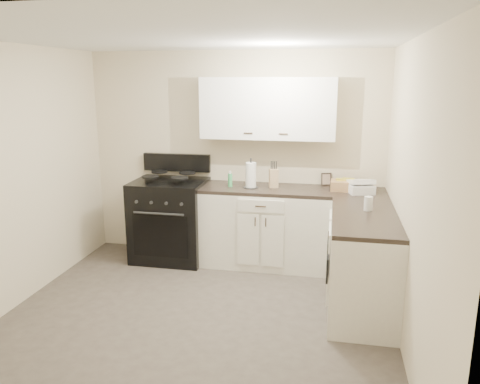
% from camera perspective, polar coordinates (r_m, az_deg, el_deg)
% --- Properties ---
extents(floor, '(3.60, 3.60, 0.00)m').
position_cam_1_polar(floor, '(4.48, -5.56, -15.37)').
color(floor, '#473F38').
rests_on(floor, ground).
extents(ceiling, '(3.60, 3.60, 0.00)m').
position_cam_1_polar(ceiling, '(3.94, -6.43, 18.36)').
color(ceiling, white).
rests_on(ceiling, wall_back).
extents(wall_back, '(3.60, 0.00, 3.60)m').
position_cam_1_polar(wall_back, '(5.74, -0.68, 4.40)').
color(wall_back, beige).
rests_on(wall_back, ground).
extents(wall_right, '(0.00, 3.60, 3.60)m').
position_cam_1_polar(wall_right, '(3.91, 20.16, -0.83)').
color(wall_right, beige).
rests_on(wall_right, ground).
extents(wall_left, '(0.00, 3.60, 3.60)m').
position_cam_1_polar(wall_left, '(4.87, -26.66, 1.28)').
color(wall_left, beige).
rests_on(wall_left, ground).
extents(wall_front, '(3.60, 0.00, 3.60)m').
position_cam_1_polar(wall_front, '(2.45, -18.54, -9.13)').
color(wall_front, beige).
rests_on(wall_front, ground).
extents(base_cabinets_back, '(1.55, 0.60, 0.90)m').
position_cam_1_polar(base_cabinets_back, '(5.57, 3.00, -4.38)').
color(base_cabinets_back, silver).
rests_on(base_cabinets_back, floor).
extents(base_cabinets_right, '(0.60, 1.90, 0.90)m').
position_cam_1_polar(base_cabinets_right, '(4.92, 14.46, -7.29)').
color(base_cabinets_right, silver).
rests_on(base_cabinets_right, floor).
extents(countertop_back, '(1.55, 0.60, 0.04)m').
position_cam_1_polar(countertop_back, '(5.45, 3.06, 0.33)').
color(countertop_back, black).
rests_on(countertop_back, base_cabinets_back).
extents(countertop_right, '(0.60, 1.90, 0.04)m').
position_cam_1_polar(countertop_right, '(4.77, 14.79, -2.01)').
color(countertop_right, black).
rests_on(countertop_right, base_cabinets_right).
extents(upper_cabinets, '(1.55, 0.30, 0.70)m').
position_cam_1_polar(upper_cabinets, '(5.46, 3.41, 10.13)').
color(upper_cabinets, white).
rests_on(upper_cabinets, wall_back).
extents(stove, '(0.86, 0.73, 1.04)m').
position_cam_1_polar(stove, '(5.82, -8.43, -3.63)').
color(stove, black).
rests_on(stove, floor).
extents(knife_block, '(0.12, 0.12, 0.22)m').
position_cam_1_polar(knife_block, '(5.44, 4.12, 1.70)').
color(knife_block, tan).
rests_on(knife_block, countertop_back).
extents(paper_towel, '(0.14, 0.14, 0.30)m').
position_cam_1_polar(paper_towel, '(5.40, 1.33, 2.05)').
color(paper_towel, white).
rests_on(paper_towel, countertop_back).
extents(soap_bottle, '(0.06, 0.06, 0.15)m').
position_cam_1_polar(soap_bottle, '(5.48, -1.21, 1.46)').
color(soap_bottle, '#45B564').
rests_on(soap_bottle, countertop_back).
extents(picture_frame, '(0.13, 0.07, 0.15)m').
position_cam_1_polar(picture_frame, '(5.63, 10.48, 1.55)').
color(picture_frame, black).
rests_on(picture_frame, countertop_back).
extents(wicker_basket, '(0.33, 0.23, 0.11)m').
position_cam_1_polar(wicker_basket, '(5.42, 12.75, 0.76)').
color(wicker_basket, tan).
rests_on(wicker_basket, countertop_right).
extents(countertop_grill, '(0.32, 0.31, 0.10)m').
position_cam_1_polar(countertop_grill, '(5.34, 14.46, 0.40)').
color(countertop_grill, white).
rests_on(countertop_grill, countertop_right).
extents(glass_jar, '(0.10, 0.10, 0.14)m').
position_cam_1_polar(glass_jar, '(4.65, 15.37, -1.36)').
color(glass_jar, silver).
rests_on(glass_jar, countertop_right).
extents(oven_mitt_near, '(0.02, 0.13, 0.23)m').
position_cam_1_polar(oven_mitt_near, '(4.33, 10.59, -9.23)').
color(oven_mitt_near, black).
rests_on(oven_mitt_near, base_cabinets_right).
extents(oven_mitt_far, '(0.02, 0.15, 0.26)m').
position_cam_1_polar(oven_mitt_far, '(4.61, 10.67, -7.38)').
color(oven_mitt_far, black).
rests_on(oven_mitt_far, base_cabinets_right).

